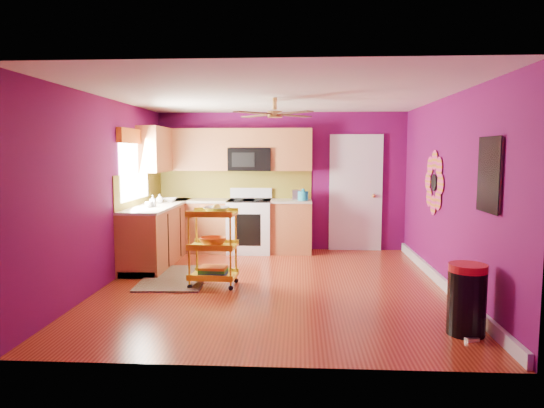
{
  "coord_description": "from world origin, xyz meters",
  "views": [
    {
      "loc": [
        0.34,
        -6.34,
        1.76
      ],
      "look_at": [
        -0.05,
        0.4,
        1.05
      ],
      "focal_mm": 32.0,
      "sensor_mm": 36.0,
      "label": 1
    }
  ],
  "objects": [
    {
      "name": "right_wall_art",
      "position": [
        2.23,
        -0.34,
        1.44
      ],
      "size": [
        0.04,
        2.74,
        1.04
      ],
      "color": "black",
      "rests_on": "ground"
    },
    {
      "name": "soap_bottle_a",
      "position": [
        -1.92,
        0.97,
        1.03
      ],
      "size": [
        0.08,
        0.08,
        0.18
      ],
      "primitive_type": "imported",
      "color": "#EA3F72",
      "rests_on": "lower_cabinets"
    },
    {
      "name": "panel_door",
      "position": [
        1.35,
        2.47,
        1.02
      ],
      "size": [
        0.95,
        0.11,
        2.15
      ],
      "color": "white",
      "rests_on": "ground"
    },
    {
      "name": "trash_can",
      "position": [
        1.97,
        -1.66,
        0.35
      ],
      "size": [
        0.45,
        0.45,
        0.7
      ],
      "color": "black",
      "rests_on": "ground"
    },
    {
      "name": "shag_rug",
      "position": [
        -1.41,
        0.27,
        0.01
      ],
      "size": [
        0.94,
        1.47,
        0.02
      ],
      "primitive_type": "cube",
      "rotation": [
        0.0,
        0.0,
        0.05
      ],
      "color": "black",
      "rests_on": "ground"
    },
    {
      "name": "ground",
      "position": [
        0.0,
        0.0,
        0.0
      ],
      "size": [
        5.0,
        5.0,
        0.0
      ],
      "primitive_type": "plane",
      "color": "maroon",
      "rests_on": "ground"
    },
    {
      "name": "upper_cabinetry",
      "position": [
        -1.24,
        2.17,
        1.8
      ],
      "size": [
        2.8,
        2.3,
        1.26
      ],
      "color": "#955128",
      "rests_on": "ground"
    },
    {
      "name": "room_envelope",
      "position": [
        0.03,
        0.0,
        1.63
      ],
      "size": [
        4.54,
        5.04,
        2.52
      ],
      "color": "#620B4F",
      "rests_on": "ground"
    },
    {
      "name": "lower_cabinets",
      "position": [
        -1.35,
        1.82,
        0.43
      ],
      "size": [
        2.81,
        2.31,
        0.94
      ],
      "color": "#955128",
      "rests_on": "ground"
    },
    {
      "name": "ceiling_fan",
      "position": [
        0.0,
        0.2,
        2.29
      ],
      "size": [
        1.01,
        1.01,
        0.26
      ],
      "color": "#BF8C3F",
      "rests_on": "ground"
    },
    {
      "name": "counter_cup",
      "position": [
        -1.96,
        0.87,
        0.99
      ],
      "size": [
        0.12,
        0.12,
        0.09
      ],
      "primitive_type": "imported",
      "color": "white",
      "rests_on": "lower_cabinets"
    },
    {
      "name": "toaster",
      "position": [
        0.32,
        2.21,
        1.03
      ],
      "size": [
        0.22,
        0.15,
        0.18
      ],
      "primitive_type": "cube",
      "color": "beige",
      "rests_on": "lower_cabinets"
    },
    {
      "name": "counter_dish",
      "position": [
        -1.88,
        1.79,
        0.97
      ],
      "size": [
        0.25,
        0.25,
        0.06
      ],
      "primitive_type": "imported",
      "color": "white",
      "rests_on": "lower_cabinets"
    },
    {
      "name": "teal_kettle",
      "position": [
        0.4,
        2.13,
        1.02
      ],
      "size": [
        0.18,
        0.18,
        0.21
      ],
      "color": "teal",
      "rests_on": "lower_cabinets"
    },
    {
      "name": "left_window",
      "position": [
        -2.22,
        1.05,
        1.74
      ],
      "size": [
        0.08,
        1.35,
        1.08
      ],
      "color": "white",
      "rests_on": "ground"
    },
    {
      "name": "rolling_cart",
      "position": [
        -0.8,
        -0.08,
        0.57
      ],
      "size": [
        0.63,
        0.48,
        1.1
      ],
      "color": "yellow",
      "rests_on": "ground"
    },
    {
      "name": "electric_range",
      "position": [
        -0.55,
        2.17,
        0.48
      ],
      "size": [
        0.76,
        0.66,
        1.13
      ],
      "color": "white",
      "rests_on": "ground"
    },
    {
      "name": "soap_bottle_b",
      "position": [
        -1.99,
        1.55,
        1.02
      ],
      "size": [
        0.12,
        0.12,
        0.15
      ],
      "primitive_type": "imported",
      "color": "white",
      "rests_on": "lower_cabinets"
    }
  ]
}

